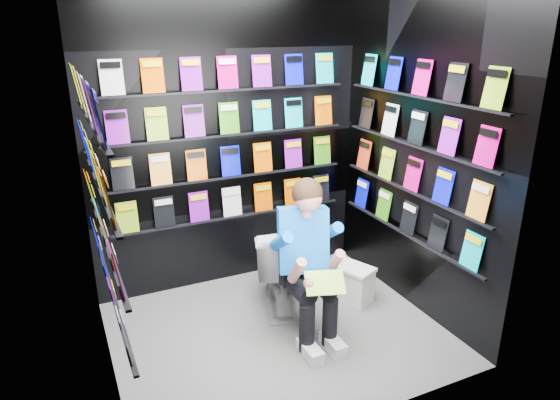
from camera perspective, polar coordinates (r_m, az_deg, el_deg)
name	(u,v)px	position (r m, az deg, el deg)	size (l,w,h in m)	color
floor	(278,332)	(3.95, -0.24, -14.90)	(2.40, 2.40, 0.00)	slate
wall_back	(229,140)	(4.29, -5.89, 6.86)	(2.40, 0.04, 2.60)	black
wall_front	(360,220)	(2.56, 9.10, -2.22)	(2.40, 0.04, 2.60)	black
wall_left	(91,194)	(3.11, -20.80, 0.67)	(0.04, 2.00, 2.60)	black
wall_right	(418,151)	(4.02, 15.53, 5.38)	(0.04, 2.00, 2.60)	black
comics_back	(230,140)	(4.26, -5.75, 6.85)	(2.10, 0.06, 1.37)	#E95900
comics_left	(96,192)	(3.11, -20.26, 0.84)	(0.06, 1.70, 1.37)	#E95900
comics_right	(415,151)	(4.00, 15.21, 5.41)	(0.06, 1.70, 1.37)	#E95900
toilet	(280,266)	(4.11, -0.04, -7.52)	(0.42, 0.75, 0.73)	white
longbox	(349,283)	(4.35, 7.92, -9.43)	(0.21, 0.38, 0.28)	silver
longbox_lid	(350,267)	(4.28, 8.02, -7.60)	(0.23, 0.40, 0.03)	silver
reader	(302,241)	(3.63, 2.49, -4.67)	(0.49, 0.71, 1.31)	blue
held_comic	(325,283)	(3.44, 5.15, -9.39)	(0.27, 0.01, 0.19)	green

